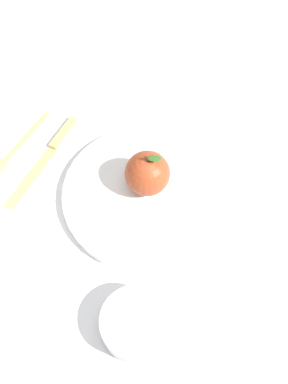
% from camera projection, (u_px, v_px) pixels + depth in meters
% --- Properties ---
extents(ground_plane, '(2.40, 2.40, 0.00)m').
position_uv_depth(ground_plane, '(115.00, 194.00, 0.76)').
color(ground_plane, silver).
extents(dinner_plate, '(0.27, 0.27, 0.02)m').
position_uv_depth(dinner_plate, '(144.00, 195.00, 0.75)').
color(dinner_plate, white).
rests_on(dinner_plate, ground_plane).
extents(apple, '(0.07, 0.07, 0.08)m').
position_uv_depth(apple, '(147.00, 173.00, 0.72)').
color(apple, '#9E3D1E').
rests_on(apple, dinner_plate).
extents(side_bowl, '(0.10, 0.10, 0.04)m').
position_uv_depth(side_bowl, '(136.00, 323.00, 0.63)').
color(side_bowl, silver).
rests_on(side_bowl, ground_plane).
extents(knife, '(0.09, 0.19, 0.01)m').
position_uv_depth(knife, '(49.00, 153.00, 0.80)').
color(knife, '#D8B766').
rests_on(knife, ground_plane).
extents(spoon, '(0.09, 0.16, 0.01)m').
position_uv_depth(spoon, '(3.00, 162.00, 0.79)').
color(spoon, '#D8B766').
rests_on(spoon, ground_plane).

